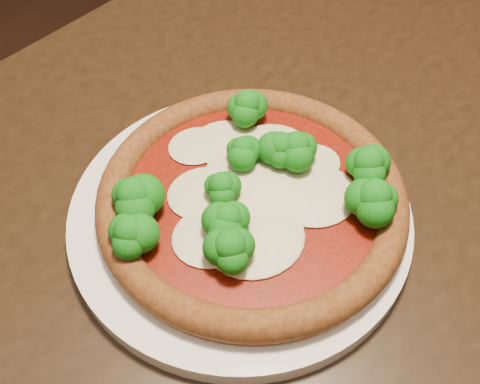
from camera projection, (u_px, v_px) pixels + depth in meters
dining_table at (281, 249)px, 0.60m from camera, size 1.40×1.16×0.75m
plate at (240, 213)px, 0.49m from camera, size 0.31×0.31×0.02m
pizza at (252, 193)px, 0.48m from camera, size 0.28×0.28×0.06m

